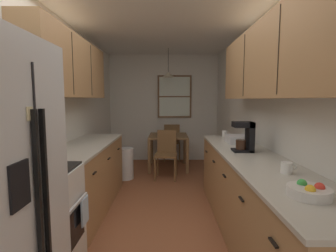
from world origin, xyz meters
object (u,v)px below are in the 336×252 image
at_px(dining_chair_near, 166,152).
at_px(mug_spare, 225,134).
at_px(microwave_over_range, 14,76).
at_px(dish_rack, 237,139).
at_px(table_serving_bowl, 168,134).
at_px(coffee_maker, 246,136).
at_px(storage_canister, 58,149).
at_px(fruit_bowl, 309,191).
at_px(dining_table, 168,140).
at_px(dining_chair_far, 172,140).
at_px(trash_bin, 125,163).
at_px(mug_by_coffeemaker, 287,168).
at_px(stove_range, 37,222).

distance_m(dining_chair_near, mug_spare, 1.29).
distance_m(microwave_over_range, dish_rack, 2.66).
bearing_deg(mug_spare, table_serving_bowl, 122.73).
bearing_deg(coffee_maker, storage_canister, -170.28).
xyz_separation_m(storage_canister, mug_spare, (1.99, 1.44, -0.05)).
bearing_deg(microwave_over_range, fruit_bowl, -14.31).
relative_size(storage_canister, fruit_bowl, 0.77).
xyz_separation_m(microwave_over_range, storage_canister, (0.11, 0.47, -0.67)).
xyz_separation_m(mug_spare, fruit_bowl, (-0.03, -2.43, -0.01)).
bearing_deg(dining_table, coffee_maker, -70.99).
bearing_deg(dining_chair_far, microwave_over_range, -108.02).
xyz_separation_m(dining_chair_far, coffee_maker, (0.79, -3.19, 0.58)).
bearing_deg(trash_bin, dining_chair_near, 5.46).
relative_size(dining_chair_near, mug_by_coffeemaker, 7.29).
relative_size(stove_range, fruit_bowl, 4.36).
xyz_separation_m(dining_chair_near, dining_chair_far, (0.12, 1.31, 0.00)).
bearing_deg(storage_canister, dining_chair_far, 71.33).
bearing_deg(fruit_bowl, microwave_over_range, 165.69).
bearing_deg(dish_rack, trash_bin, 144.95).
relative_size(stove_range, mug_spare, 9.53).
distance_m(coffee_maker, fruit_bowl, 1.34).
distance_m(coffee_maker, table_serving_bowl, 2.64).
relative_size(coffee_maker, fruit_bowl, 1.34).
bearing_deg(trash_bin, mug_spare, -22.72).
relative_size(dining_table, dining_chair_far, 0.99).
bearing_deg(fruit_bowl, dining_chair_far, 99.66).
xyz_separation_m(stove_range, dining_chair_near, (1.07, 2.69, 0.03)).
distance_m(dining_table, dish_rack, 2.20).
height_order(trash_bin, mug_by_coffeemaker, mug_by_coffeemaker).
bearing_deg(trash_bin, dining_chair_far, 57.16).
bearing_deg(dining_chair_far, trash_bin, -122.84).
bearing_deg(dish_rack, stove_range, -145.88).
bearing_deg(microwave_over_range, stove_range, -0.03).
xyz_separation_m(coffee_maker, mug_by_coffeemaker, (0.07, -0.85, -0.13)).
distance_m(stove_range, mug_by_coffeemaker, 2.10).
relative_size(trash_bin, table_serving_bowl, 3.50).
height_order(microwave_over_range, table_serving_bowl, microwave_over_range).
relative_size(dining_table, storage_canister, 4.57).
height_order(microwave_over_range, trash_bin, microwave_over_range).
height_order(stove_range, trash_bin, stove_range).
xyz_separation_m(stove_range, microwave_over_range, (-0.11, 0.00, 1.20)).
distance_m(dining_chair_near, fruit_bowl, 3.36).
bearing_deg(storage_canister, mug_by_coffeemaker, -13.97).
relative_size(microwave_over_range, coffee_maker, 1.73).
xyz_separation_m(storage_canister, mug_by_coffeemaker, (2.05, -0.51, -0.05)).
bearing_deg(trash_bin, microwave_over_range, -98.87).
bearing_deg(dining_table, dining_chair_near, -93.41).
relative_size(mug_spare, dish_rack, 0.34).
bearing_deg(table_serving_bowl, dining_chair_near, -93.94).
xyz_separation_m(coffee_maker, fruit_bowl, (-0.02, -1.34, -0.14)).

